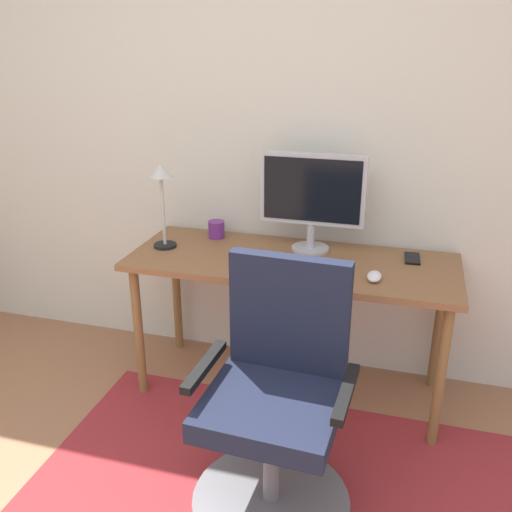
% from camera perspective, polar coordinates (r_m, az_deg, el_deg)
% --- Properties ---
extents(wall_back, '(6.00, 0.10, 2.60)m').
position_cam_1_polar(wall_back, '(2.85, -2.01, 14.29)').
color(wall_back, silver).
rests_on(wall_back, ground).
extents(area_rug, '(1.94, 1.17, 0.01)m').
position_cam_1_polar(area_rug, '(2.38, 2.18, -22.61)').
color(area_rug, maroon).
rests_on(area_rug, ground).
extents(desk, '(1.51, 0.58, 0.70)m').
position_cam_1_polar(desk, '(2.60, 3.64, -1.84)').
color(desk, brown).
rests_on(desk, ground).
extents(monitor, '(0.49, 0.18, 0.46)m').
position_cam_1_polar(monitor, '(2.61, 5.77, 6.34)').
color(monitor, '#B2B2B7').
rests_on(monitor, desk).
extents(keyboard, '(0.43, 0.13, 0.02)m').
position_cam_1_polar(keyboard, '(2.44, 4.19, -1.33)').
color(keyboard, white).
rests_on(keyboard, desk).
extents(computer_mouse, '(0.06, 0.10, 0.03)m').
position_cam_1_polar(computer_mouse, '(2.39, 12.00, -2.05)').
color(computer_mouse, white).
rests_on(computer_mouse, desk).
extents(coffee_cup, '(0.08, 0.08, 0.09)m').
position_cam_1_polar(coffee_cup, '(2.84, -4.07, 2.74)').
color(coffee_cup, '#6A2A7E').
rests_on(coffee_cup, desk).
extents(cell_phone, '(0.08, 0.14, 0.01)m').
position_cam_1_polar(cell_phone, '(2.66, 15.68, -0.23)').
color(cell_phone, black).
rests_on(cell_phone, desk).
extents(desk_lamp, '(0.11, 0.11, 0.41)m').
position_cam_1_polar(desk_lamp, '(2.67, -9.63, 6.81)').
color(desk_lamp, black).
rests_on(desk_lamp, desk).
extents(office_chair, '(0.59, 0.59, 0.95)m').
position_cam_1_polar(office_chair, '(2.10, 2.03, -16.49)').
color(office_chair, slate).
rests_on(office_chair, ground).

